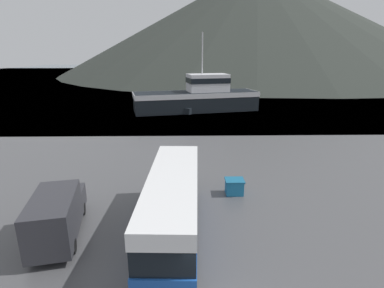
{
  "coord_description": "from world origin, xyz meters",
  "views": [
    {
      "loc": [
        -1.09,
        -7.94,
        9.13
      ],
      "look_at": [
        -0.6,
        15.67,
        2.0
      ],
      "focal_mm": 28.0,
      "sensor_mm": 36.0,
      "label": 1
    }
  ],
  "objects": [
    {
      "name": "fishing_boat",
      "position": [
        0.9,
        41.73,
        2.31
      ],
      "size": [
        21.1,
        10.0,
        12.41
      ],
      "rotation": [
        0.0,
        0.0,
        1.8
      ],
      "color": "black",
      "rests_on": "water_surface"
    },
    {
      "name": "tour_bus",
      "position": [
        -1.77,
        5.8,
        1.87
      ],
      "size": [
        2.83,
        10.16,
        3.34
      ],
      "rotation": [
        0.0,
        0.0,
        -0.04
      ],
      "color": "#194799",
      "rests_on": "ground"
    },
    {
      "name": "storage_bin",
      "position": [
        2.16,
        10.54,
        0.53
      ],
      "size": [
        1.27,
        1.07,
        1.04
      ],
      "color": "teal",
      "rests_on": "ground"
    },
    {
      "name": "hill_backdrop",
      "position": [
        31.8,
        144.26,
        23.6
      ],
      "size": [
        179.11,
        179.11,
        47.21
      ],
      "primitive_type": "cone",
      "color": "#2D332D",
      "rests_on": "ground"
    },
    {
      "name": "small_boat",
      "position": [
        -0.15,
        41.07,
        0.48
      ],
      "size": [
        4.75,
        6.22,
        0.96
      ],
      "rotation": [
        0.0,
        0.0,
        2.65
      ],
      "color": "black",
      "rests_on": "water_surface"
    },
    {
      "name": "water_surface",
      "position": [
        0.0,
        145.55,
        0.0
      ],
      "size": [
        240.0,
        240.0,
        0.0
      ],
      "primitive_type": "plane",
      "color": "slate",
      "rests_on": "ground"
    },
    {
      "name": "delivery_van",
      "position": [
        -7.67,
        5.72,
        1.33
      ],
      "size": [
        3.11,
        6.19,
        2.53
      ],
      "rotation": [
        0.0,
        0.0,
        0.2
      ],
      "color": "#2D2D33",
      "rests_on": "ground"
    }
  ]
}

